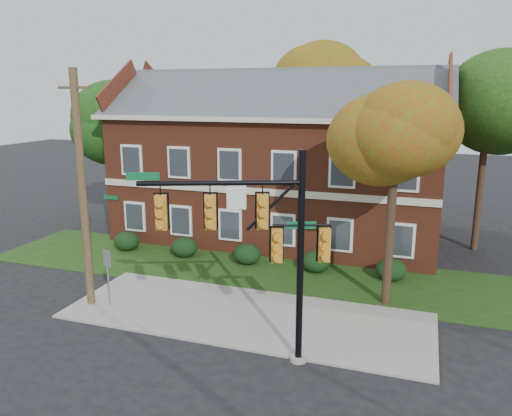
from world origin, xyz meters
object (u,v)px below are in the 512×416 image
(utility_pole, at_px, (82,191))
(hedge_far_left, at_px, (127,241))
(tree_far_rear, at_px, (328,86))
(sign_post, at_px, (108,269))
(hedge_right, at_px, (316,262))
(tree_right_rear, at_px, (496,99))
(apartment_building, at_px, (278,154))
(hedge_left, at_px, (184,247))
(tree_near_right, at_px, (402,141))
(hedge_center, at_px, (247,254))
(hedge_far_right, at_px, (391,270))
(traffic_signal, at_px, (261,235))
(tree_left_rear, at_px, (120,122))

(utility_pole, bearing_deg, hedge_far_left, 114.75)
(tree_far_rear, xyz_separation_m, sign_post, (-4.84, -19.70, -7.22))
(hedge_far_left, height_order, utility_pole, utility_pole)
(hedge_right, bearing_deg, tree_right_rear, 38.02)
(hedge_right, height_order, sign_post, sign_post)
(tree_right_rear, bearing_deg, utility_pole, -140.73)
(apartment_building, height_order, hedge_left, apartment_building)
(tree_far_rear, height_order, utility_pole, tree_far_rear)
(hedge_left, height_order, tree_near_right, tree_near_right)
(hedge_center, xyz_separation_m, tree_near_right, (7.22, -2.83, 6.14))
(hedge_far_right, relative_size, tree_near_right, 0.16)
(hedge_far_left, distance_m, hedge_right, 10.50)
(apartment_building, bearing_deg, hedge_center, -90.00)
(utility_pole, bearing_deg, tree_near_right, 21.45)
(hedge_far_left, distance_m, sign_post, 7.55)
(apartment_building, relative_size, utility_pole, 2.01)
(sign_post, bearing_deg, utility_pole, -165.05)
(hedge_left, bearing_deg, tree_near_right, -14.81)
(hedge_far_right, bearing_deg, traffic_signal, -111.63)
(hedge_right, bearing_deg, hedge_center, 180.00)
(apartment_building, height_order, hedge_right, apartment_building)
(hedge_right, relative_size, hedge_far_right, 1.00)
(tree_right_rear, xyz_separation_m, sign_post, (-14.81, -12.72, -6.50))
(tree_near_right, height_order, tree_left_rear, tree_left_rear)
(tree_left_rear, distance_m, tree_far_rear, 14.40)
(hedge_left, relative_size, tree_far_rear, 0.12)
(hedge_center, distance_m, tree_right_rear, 14.94)
(tree_near_right, bearing_deg, sign_post, -160.63)
(hedge_far_left, height_order, tree_left_rear, tree_left_rear)
(traffic_signal, height_order, sign_post, traffic_signal)
(hedge_center, distance_m, sign_post, 7.55)
(sign_post, bearing_deg, tree_left_rear, 129.43)
(tree_left_rear, bearing_deg, apartment_building, 6.54)
(tree_far_rear, bearing_deg, hedge_center, -95.85)
(apartment_building, relative_size, hedge_far_right, 13.43)
(hedge_right, xyz_separation_m, sign_post, (-7.00, -6.60, 1.09))
(tree_left_rear, relative_size, utility_pole, 0.95)
(utility_pole, xyz_separation_m, sign_post, (0.84, 0.08, -3.11))
(traffic_signal, bearing_deg, tree_near_right, 36.71)
(tree_far_rear, distance_m, sign_post, 21.53)
(hedge_right, bearing_deg, hedge_left, 180.00)
(tree_left_rear, xyz_separation_m, traffic_signal, (13.30, -12.78, -2.46))
(hedge_far_right, distance_m, tree_left_rear, 18.30)
(hedge_far_right, distance_m, tree_right_rear, 10.66)
(apartment_building, distance_m, hedge_left, 7.73)
(apartment_building, bearing_deg, tree_left_rear, -173.46)
(tree_near_right, distance_m, tree_left_rear, 18.33)
(apartment_building, distance_m, traffic_signal, 14.37)
(hedge_left, height_order, traffic_signal, traffic_signal)
(hedge_left, relative_size, tree_near_right, 0.16)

